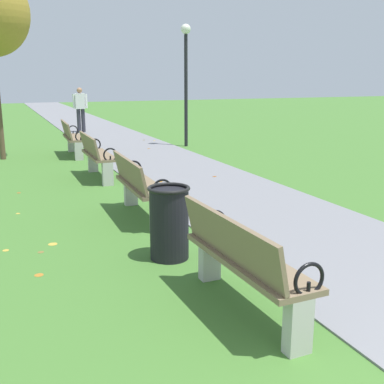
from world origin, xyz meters
name	(u,v)px	position (x,y,z in m)	size (l,w,h in m)	color
paved_walkway	(98,131)	(1.30, 18.00, 0.01)	(2.61, 44.00, 0.02)	slate
park_bench_2	(242,260)	(-0.50, 3.17, 0.49)	(0.52, 1.61, 0.90)	#7A664C
park_bench_3	(139,185)	(-0.50, 6.31, 0.49)	(0.51, 1.61, 0.90)	#7A664C
park_bench_4	(97,155)	(-0.50, 9.34, 0.49)	(0.48, 1.60, 0.90)	#7A664C
park_bench_5	(72,137)	(-0.50, 12.42, 0.49)	(0.53, 1.62, 0.90)	#7A664C
pedestrian_walking	(80,107)	(0.65, 17.78, 0.93)	(0.53, 0.26, 1.62)	#2D2D38
trash_bin	(169,222)	(-0.65, 4.62, 0.42)	(0.48, 0.48, 0.84)	black
lamp_post	(186,67)	(2.91, 12.95, 2.31)	(0.28, 0.28, 3.48)	black
scattered_leaves	(292,256)	(0.67, 4.10, 0.02)	(4.94, 16.49, 0.02)	#AD6B23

